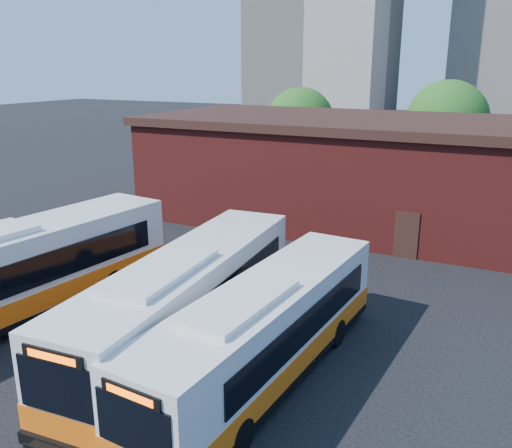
% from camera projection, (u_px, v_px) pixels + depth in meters
% --- Properties ---
extents(ground, '(220.00, 220.00, 0.00)m').
position_uv_depth(ground, '(215.00, 381.00, 16.82)').
color(ground, black).
extents(bus_west, '(4.50, 13.99, 3.76)m').
position_uv_depth(bus_west, '(16.00, 277.00, 20.56)').
color(bus_west, silver).
rests_on(bus_west, ground).
extents(bus_midwest, '(3.49, 13.09, 3.53)m').
position_uv_depth(bus_midwest, '(187.00, 305.00, 18.39)').
color(bus_midwest, silver).
rests_on(bus_midwest, ground).
extents(bus_mideast, '(3.36, 12.18, 3.28)m').
position_uv_depth(bus_mideast, '(265.00, 336.00, 16.56)').
color(bus_mideast, silver).
rests_on(bus_mideast, ground).
extents(depot_building, '(28.60, 12.60, 6.40)m').
position_uv_depth(depot_building, '(379.00, 170.00, 33.12)').
color(depot_building, maroon).
rests_on(depot_building, ground).
extents(tree_west, '(6.00, 6.00, 7.65)m').
position_uv_depth(tree_west, '(300.00, 122.00, 47.29)').
color(tree_west, '#382314').
rests_on(tree_west, ground).
extents(tree_mid, '(6.56, 6.56, 8.36)m').
position_uv_depth(tree_mid, '(447.00, 121.00, 43.82)').
color(tree_mid, '#382314').
rests_on(tree_mid, ground).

